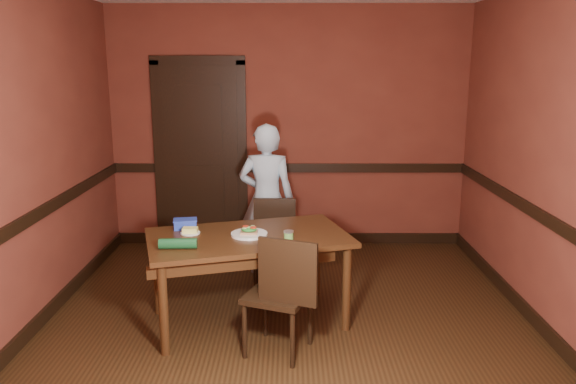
{
  "coord_description": "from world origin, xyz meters",
  "views": [
    {
      "loc": [
        0.02,
        -4.07,
        2.06
      ],
      "look_at": [
        0.0,
        0.35,
        1.05
      ],
      "focal_mm": 35.0,
      "sensor_mm": 36.0,
      "label": 1
    }
  ],
  "objects_px": {
    "person": "(267,200)",
    "chair_far": "(275,247)",
    "chair_near": "(278,293)",
    "dining_table": "(249,279)",
    "sauce_jar": "(289,236)",
    "food_tub": "(185,224)",
    "sandwich_plate": "(249,233)",
    "cheese_saucer": "(190,231)"
  },
  "relations": [
    {
      "from": "person",
      "to": "chair_far",
      "type": "bearing_deg",
      "value": 105.51
    },
    {
      "from": "chair_far",
      "to": "chair_near",
      "type": "relative_size",
      "value": 0.92
    },
    {
      "from": "dining_table",
      "to": "sauce_jar",
      "type": "distance_m",
      "value": 0.55
    },
    {
      "from": "chair_near",
      "to": "person",
      "type": "distance_m",
      "value": 1.65
    },
    {
      "from": "chair_near",
      "to": "food_tub",
      "type": "bearing_deg",
      "value": -19.53
    },
    {
      "from": "chair_near",
      "to": "sauce_jar",
      "type": "bearing_deg",
      "value": -82.01
    },
    {
      "from": "chair_near",
      "to": "food_tub",
      "type": "xyz_separation_m",
      "value": [
        -0.78,
        0.67,
        0.32
      ]
    },
    {
      "from": "sauce_jar",
      "to": "food_tub",
      "type": "distance_m",
      "value": 0.92
    },
    {
      "from": "person",
      "to": "sauce_jar",
      "type": "height_order",
      "value": "person"
    },
    {
      "from": "chair_near",
      "to": "sandwich_plate",
      "type": "bearing_deg",
      "value": -42.75
    },
    {
      "from": "chair_near",
      "to": "sauce_jar",
      "type": "distance_m",
      "value": 0.46
    },
    {
      "from": "chair_near",
      "to": "cheese_saucer",
      "type": "relative_size",
      "value": 5.8
    },
    {
      "from": "chair_near",
      "to": "cheese_saucer",
      "type": "height_order",
      "value": "chair_near"
    },
    {
      "from": "chair_far",
      "to": "sandwich_plate",
      "type": "xyz_separation_m",
      "value": [
        -0.18,
        -0.63,
        0.33
      ]
    },
    {
      "from": "sauce_jar",
      "to": "food_tub",
      "type": "bearing_deg",
      "value": 157.37
    },
    {
      "from": "chair_far",
      "to": "person",
      "type": "xyz_separation_m",
      "value": [
        -0.09,
        0.49,
        0.33
      ]
    },
    {
      "from": "sauce_jar",
      "to": "cheese_saucer",
      "type": "relative_size",
      "value": 0.57
    },
    {
      "from": "dining_table",
      "to": "cheese_saucer",
      "type": "height_order",
      "value": "cheese_saucer"
    },
    {
      "from": "sauce_jar",
      "to": "dining_table",
      "type": "bearing_deg",
      "value": 151.94
    },
    {
      "from": "sauce_jar",
      "to": "chair_far",
      "type": "bearing_deg",
      "value": 99.24
    },
    {
      "from": "chair_near",
      "to": "sandwich_plate",
      "type": "relative_size",
      "value": 3.14
    },
    {
      "from": "food_tub",
      "to": "person",
      "type": "bearing_deg",
      "value": 46.53
    },
    {
      "from": "food_tub",
      "to": "chair_far",
      "type": "bearing_deg",
      "value": 22.33
    },
    {
      "from": "food_tub",
      "to": "sandwich_plate",
      "type": "bearing_deg",
      "value": -28.38
    },
    {
      "from": "person",
      "to": "sandwich_plate",
      "type": "xyz_separation_m",
      "value": [
        -0.09,
        -1.13,
        0.0
      ]
    },
    {
      "from": "chair_far",
      "to": "food_tub",
      "type": "relative_size",
      "value": 4.0
    },
    {
      "from": "cheese_saucer",
      "to": "sandwich_plate",
      "type": "bearing_deg",
      "value": -5.66
    },
    {
      "from": "sandwich_plate",
      "to": "person",
      "type": "bearing_deg",
      "value": 85.28
    },
    {
      "from": "chair_far",
      "to": "food_tub",
      "type": "xyz_separation_m",
      "value": [
        -0.72,
        -0.45,
        0.36
      ]
    },
    {
      "from": "chair_near",
      "to": "food_tub",
      "type": "relative_size",
      "value": 4.34
    },
    {
      "from": "person",
      "to": "sauce_jar",
      "type": "bearing_deg",
      "value": 104.82
    },
    {
      "from": "person",
      "to": "sauce_jar",
      "type": "distance_m",
      "value": 1.32
    },
    {
      "from": "chair_near",
      "to": "sauce_jar",
      "type": "relative_size",
      "value": 10.17
    },
    {
      "from": "chair_near",
      "to": "chair_far",
      "type": "bearing_deg",
      "value": -65.78
    },
    {
      "from": "sandwich_plate",
      "to": "sauce_jar",
      "type": "height_order",
      "value": "sauce_jar"
    },
    {
      "from": "chair_far",
      "to": "cheese_saucer",
      "type": "xyz_separation_m",
      "value": [
        -0.66,
        -0.59,
        0.33
      ]
    },
    {
      "from": "sandwich_plate",
      "to": "cheese_saucer",
      "type": "xyz_separation_m",
      "value": [
        -0.48,
        0.05,
        -0.0
      ]
    },
    {
      "from": "person",
      "to": "food_tub",
      "type": "relative_size",
      "value": 7.17
    },
    {
      "from": "sandwich_plate",
      "to": "food_tub",
      "type": "bearing_deg",
      "value": 161.2
    },
    {
      "from": "dining_table",
      "to": "sauce_jar",
      "type": "bearing_deg",
      "value": -44.39
    },
    {
      "from": "dining_table",
      "to": "person",
      "type": "bearing_deg",
      "value": 68.55
    },
    {
      "from": "dining_table",
      "to": "cheese_saucer",
      "type": "distance_m",
      "value": 0.61
    }
  ]
}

